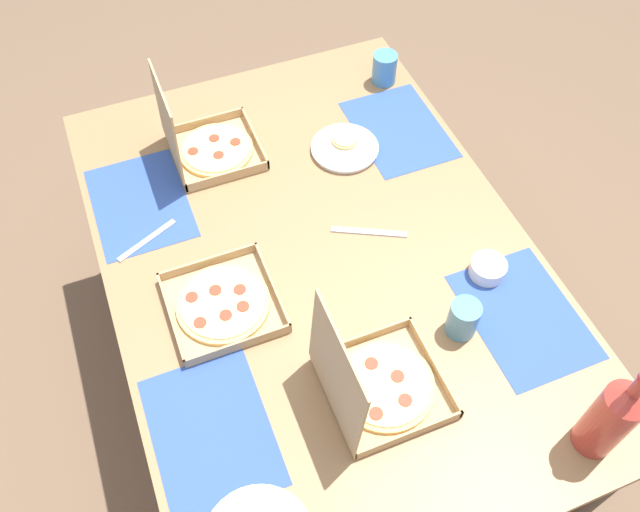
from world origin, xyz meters
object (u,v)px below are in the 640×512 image
Objects in this scene: soda_bottle at (612,417)px; cup_spare at (384,68)px; cup_clear_right at (463,319)px; pizza_box_center at (223,304)px; pizza_box_corner_right at (206,144)px; pizza_box_corner_left at (374,384)px; plate_far_left at (345,148)px; condiment_bowl at (488,269)px.

soda_bottle reaches higher than cup_spare.
cup_clear_right is 1.01× the size of cup_spare.
pizza_box_center is 0.93m from soda_bottle.
pizza_box_corner_right is 0.96× the size of pizza_box_corner_left.
plate_far_left is 1.06m from soda_bottle.
pizza_box_corner_right is 1.06× the size of pizza_box_center.
pizza_box_corner_right reaches higher than pizza_box_center.
cup_spare is (0.25, -0.24, 0.04)m from plate_far_left.
cup_clear_right is (-0.81, -0.42, 0.01)m from pizza_box_corner_right.
condiment_bowl is at bearing -103.24° from pizza_box_center.
pizza_box_corner_right is 0.91m from cup_clear_right.
pizza_box_corner_right is 0.89m from condiment_bowl.
pizza_box_corner_right reaches higher than plate_far_left.
plate_far_left is (0.76, -0.25, -0.04)m from pizza_box_corner_left.
soda_bottle is at bearing 176.18° from cup_spare.
pizza_box_center is 0.84× the size of soda_bottle.
cup_clear_right is at bearing -152.90° from pizza_box_corner_right.
cup_clear_right is at bearing -178.11° from plate_far_left.
pizza_box_corner_left is at bearing 161.80° from plate_far_left.
soda_bottle is 0.39m from cup_clear_right.
soda_bottle is at bearing -125.02° from pizza_box_corner_left.
pizza_box_corner_left is 2.91× the size of cup_clear_right.
pizza_box_corner_right is at bearing 27.10° from cup_clear_right.
pizza_box_corner_left is 1.12m from cup_spare.
plate_far_left is (-0.13, -0.39, -0.04)m from pizza_box_corner_right.
cup_clear_right is (0.36, 0.14, -0.08)m from soda_bottle.
cup_clear_right is at bearing 166.57° from cup_spare.
cup_spare reaches higher than pizza_box_center.
pizza_box_corner_right reaches higher than condiment_bowl.
plate_far_left is at bearing -108.44° from pizza_box_corner_right.
soda_bottle reaches higher than pizza_box_corner_left.
pizza_box_corner_right is 2.82× the size of cup_spare.
cup_spare is at bearing -13.43° from cup_clear_right.
pizza_box_corner_left reaches higher than condiment_bowl.
plate_far_left is 0.35m from cup_spare.
pizza_box_corner_right is 0.42m from plate_far_left.
pizza_box_corner_right reaches higher than cup_clear_right.
soda_bottle is at bearing -134.05° from pizza_box_center.
plate_far_left is at bearing 1.89° from cup_clear_right.
condiment_bowl reaches higher than plate_far_left.
soda_bottle reaches higher than pizza_box_center.
pizza_box_corner_right is at bearing 39.27° from condiment_bowl.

